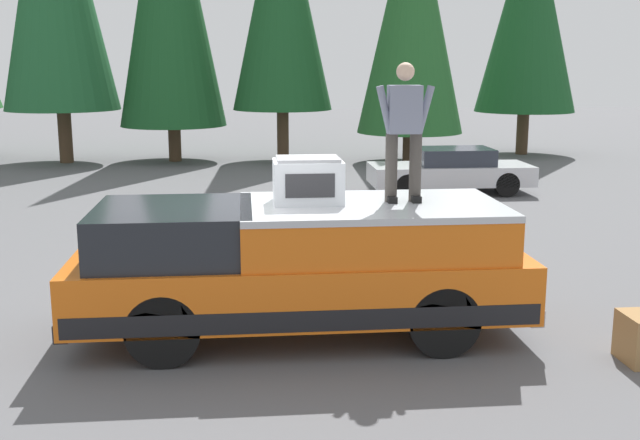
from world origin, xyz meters
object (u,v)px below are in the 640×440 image
at_px(compressor_unit, 308,180).
at_px(parked_car_silver, 451,171).
at_px(person_on_truck_bed, 404,128).
at_px(pickup_truck, 300,267).

bearing_deg(compressor_unit, parked_car_silver, -24.34).
bearing_deg(person_on_truck_bed, pickup_truck, 94.25).
relative_size(compressor_unit, parked_car_silver, 0.20).
bearing_deg(person_on_truck_bed, parked_car_silver, -18.46).
distance_m(pickup_truck, compressor_unit, 1.07).
bearing_deg(parked_car_silver, pickup_truck, 155.42).
height_order(pickup_truck, parked_car_silver, pickup_truck).
height_order(compressor_unit, parked_car_silver, compressor_unit).
height_order(compressor_unit, person_on_truck_bed, person_on_truck_bed).
height_order(pickup_truck, person_on_truck_bed, person_on_truck_bed).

